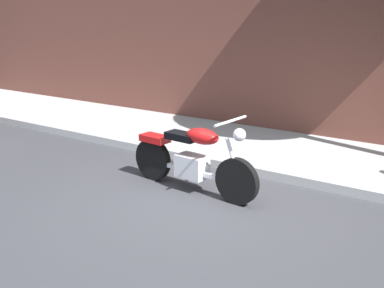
# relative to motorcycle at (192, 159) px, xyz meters

# --- Properties ---
(ground_plane) EXTENTS (60.00, 60.00, 0.00)m
(ground_plane) POSITION_rel_motorcycle_xyz_m (0.40, -0.36, -0.47)
(ground_plane) COLOR #38383D
(sidewalk) EXTENTS (20.35, 2.46, 0.14)m
(sidewalk) POSITION_rel_motorcycle_xyz_m (0.40, 2.25, -0.40)
(sidewalk) COLOR #A7A7A7
(sidewalk) RESTS_ON ground
(motorcycle) EXTENTS (2.15, 0.70, 1.14)m
(motorcycle) POSITION_rel_motorcycle_xyz_m (0.00, 0.00, 0.00)
(motorcycle) COLOR black
(motorcycle) RESTS_ON ground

